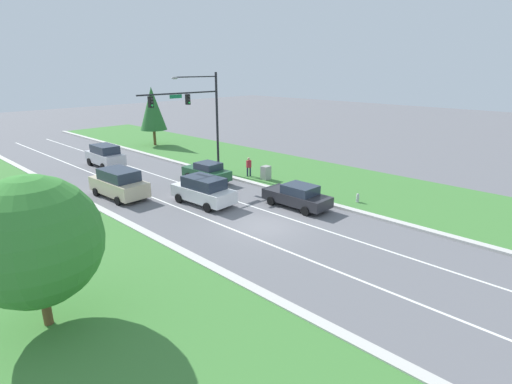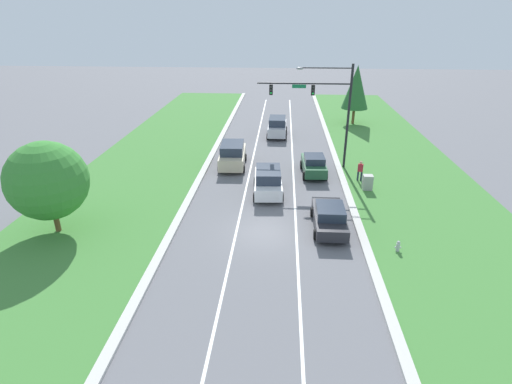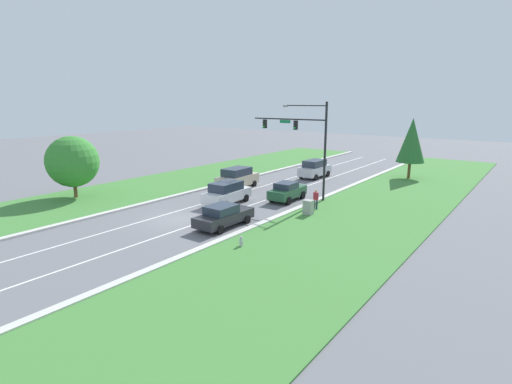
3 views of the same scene
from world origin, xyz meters
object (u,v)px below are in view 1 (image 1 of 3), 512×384
forest_sedan (207,172)px  pedestrian (249,166)px  traffic_signal_mast (198,110)px  white_suv (203,190)px  conifer_near_right_tree (152,109)px  oak_near_left_tree (34,241)px  silver_suv (105,155)px  utility_cabinet (266,173)px  champagne_suv (119,183)px  fire_hydrant (358,198)px  charcoal_sedan (297,196)px

forest_sedan → pedestrian: size_ratio=2.51×
traffic_signal_mast → pedestrian: size_ratio=5.04×
traffic_signal_mast → white_suv: 8.44m
conifer_near_right_tree → oak_near_left_tree: size_ratio=1.21×
silver_suv → utility_cabinet: bearing=-62.8°
champagne_suv → fire_hydrant: champagne_suv is taller
forest_sedan → oak_near_left_tree: oak_near_left_tree is taller
forest_sedan → charcoal_sedan: bearing=-90.2°
traffic_signal_mast → pedestrian: traffic_signal_mast is taller
pedestrian → conifer_near_right_tree: bearing=-77.7°
forest_sedan → utility_cabinet: (3.76, -2.98, -0.25)m
charcoal_sedan → conifer_near_right_tree: conifer_near_right_tree is taller
forest_sedan → white_suv: bearing=-134.1°
utility_cabinet → champagne_suv: bearing=157.2°
champagne_suv → oak_near_left_tree: 15.19m
champagne_suv → utility_cabinet: champagne_suv is taller
pedestrian → traffic_signal_mast: bearing=-26.6°
white_suv → pedestrian: white_suv is taller
charcoal_sedan → white_suv: white_suv is taller
white_suv → pedestrian: 7.54m
traffic_signal_mast → conifer_near_right_tree: 15.91m
fire_hydrant → oak_near_left_tree: (-19.76, 0.93, 2.98)m
traffic_signal_mast → fire_hydrant: traffic_signal_mast is taller
charcoal_sedan → white_suv: size_ratio=0.98×
utility_cabinet → pedestrian: size_ratio=0.70×
traffic_signal_mast → silver_suv: size_ratio=1.83×
white_suv → utility_cabinet: 7.39m
silver_suv → pedestrian: 13.98m
silver_suv → utility_cabinet: size_ratio=3.91×
oak_near_left_tree → fire_hydrant: bearing=-2.7°
utility_cabinet → pedestrian: (-0.28, 1.70, 0.34)m
champagne_suv → oak_near_left_tree: bearing=-129.8°
pedestrian → conifer_near_right_tree: 18.42m
traffic_signal_mast → charcoal_sedan: 11.69m
silver_suv → champagne_suv: (-3.63, -9.55, -0.00)m
traffic_signal_mast → white_suv: bearing=-126.3°
traffic_signal_mast → white_suv: size_ratio=1.80×
charcoal_sedan → fire_hydrant: (3.51, -2.47, -0.44)m
oak_near_left_tree → conifer_near_right_tree: bearing=51.5°
silver_suv → white_suv: (-0.38, -15.01, -0.07)m
white_suv → oak_near_left_tree: (-12.34, -6.50, 2.35)m
charcoal_sedan → white_suv: (-3.91, 4.97, 0.19)m
champagne_suv → white_suv: bearing=-61.8°
utility_cabinet → conifer_near_right_tree: size_ratio=0.18×
charcoal_sedan → conifer_near_right_tree: size_ratio=0.69×
traffic_signal_mast → forest_sedan: 5.10m
champagne_suv → utility_cabinet: bearing=-25.4°
white_suv → conifer_near_right_tree: (9.25, 20.69, 3.34)m
traffic_signal_mast → champagne_suv: (-7.42, -0.22, -4.59)m
white_suv → forest_sedan: bearing=45.3°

